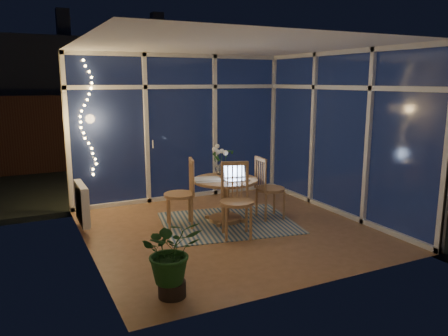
{
  "coord_description": "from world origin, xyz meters",
  "views": [
    {
      "loc": [
        -2.76,
        -5.43,
        2.13
      ],
      "look_at": [
        0.02,
        0.25,
        0.87
      ],
      "focal_mm": 35.0,
      "sensor_mm": 36.0,
      "label": 1
    }
  ],
  "objects_px": {
    "chair_front": "(237,201)",
    "flower_vase": "(222,168)",
    "chair_right": "(270,187)",
    "dining_table": "(225,200)",
    "potted_plant": "(171,261)",
    "chair_left": "(179,193)",
    "laptop": "(237,172)"
  },
  "relations": [
    {
      "from": "dining_table",
      "to": "chair_left",
      "type": "distance_m",
      "value": 0.75
    },
    {
      "from": "laptop",
      "to": "potted_plant",
      "type": "height_order",
      "value": "laptop"
    },
    {
      "from": "dining_table",
      "to": "potted_plant",
      "type": "bearing_deg",
      "value": -128.78
    },
    {
      "from": "chair_left",
      "to": "laptop",
      "type": "height_order",
      "value": "chair_left"
    },
    {
      "from": "dining_table",
      "to": "chair_left",
      "type": "bearing_deg",
      "value": 175.2
    },
    {
      "from": "chair_left",
      "to": "flower_vase",
      "type": "relative_size",
      "value": 4.92
    },
    {
      "from": "chair_left",
      "to": "laptop",
      "type": "xyz_separation_m",
      "value": [
        0.84,
        -0.21,
        0.28
      ]
    },
    {
      "from": "chair_front",
      "to": "flower_vase",
      "type": "relative_size",
      "value": 5.01
    },
    {
      "from": "chair_left",
      "to": "dining_table",
      "type": "bearing_deg",
      "value": 100.26
    },
    {
      "from": "dining_table",
      "to": "laptop",
      "type": "distance_m",
      "value": 0.5
    },
    {
      "from": "chair_front",
      "to": "potted_plant",
      "type": "distance_m",
      "value": 1.84
    },
    {
      "from": "chair_left",
      "to": "chair_right",
      "type": "relative_size",
      "value": 1.03
    },
    {
      "from": "chair_left",
      "to": "flower_vase",
      "type": "distance_m",
      "value": 0.89
    },
    {
      "from": "chair_right",
      "to": "dining_table",
      "type": "bearing_deg",
      "value": 80.47
    },
    {
      "from": "chair_left",
      "to": "chair_front",
      "type": "relative_size",
      "value": 0.98
    },
    {
      "from": "flower_vase",
      "to": "chair_front",
      "type": "bearing_deg",
      "value": -104.5
    },
    {
      "from": "chair_right",
      "to": "flower_vase",
      "type": "bearing_deg",
      "value": 55.42
    },
    {
      "from": "chair_right",
      "to": "potted_plant",
      "type": "distance_m",
      "value": 2.85
    },
    {
      "from": "dining_table",
      "to": "chair_front",
      "type": "xyz_separation_m",
      "value": [
        -0.17,
        -0.7,
        0.19
      ]
    },
    {
      "from": "laptop",
      "to": "chair_front",
      "type": "bearing_deg",
      "value": -106.44
    },
    {
      "from": "chair_front",
      "to": "chair_right",
      "type": "bearing_deg",
      "value": 50.05
    },
    {
      "from": "chair_front",
      "to": "flower_vase",
      "type": "distance_m",
      "value": 1.08
    },
    {
      "from": "chair_right",
      "to": "potted_plant",
      "type": "bearing_deg",
      "value": 132.21
    },
    {
      "from": "dining_table",
      "to": "flower_vase",
      "type": "height_order",
      "value": "flower_vase"
    },
    {
      "from": "chair_left",
      "to": "flower_vase",
      "type": "bearing_deg",
      "value": 122.59
    },
    {
      "from": "chair_right",
      "to": "flower_vase",
      "type": "xyz_separation_m",
      "value": [
        -0.61,
        0.49,
        0.27
      ]
    },
    {
      "from": "chair_left",
      "to": "potted_plant",
      "type": "xyz_separation_m",
      "value": [
        -0.82,
        -1.98,
        -0.14
      ]
    },
    {
      "from": "potted_plant",
      "to": "flower_vase",
      "type": "bearing_deg",
      "value": 53.84
    },
    {
      "from": "dining_table",
      "to": "chair_right",
      "type": "xyz_separation_m",
      "value": [
        0.7,
        -0.17,
        0.17
      ]
    },
    {
      "from": "chair_left",
      "to": "potted_plant",
      "type": "distance_m",
      "value": 2.15
    },
    {
      "from": "laptop",
      "to": "flower_vase",
      "type": "relative_size",
      "value": 1.69
    },
    {
      "from": "potted_plant",
      "to": "dining_table",
      "type": "bearing_deg",
      "value": 51.22
    }
  ]
}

